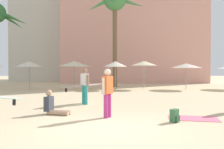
% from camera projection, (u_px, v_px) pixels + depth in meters
% --- Properties ---
extents(ground, '(120.00, 120.00, 0.00)m').
position_uv_depth(ground, '(105.00, 129.00, 6.68)').
color(ground, beige).
extents(hotel_pink, '(18.62, 11.82, 19.02)m').
position_uv_depth(hotel_pink, '(131.00, 17.00, 34.66)').
color(hotel_pink, '#DB9989').
rests_on(hotel_pink, ground).
extents(palm_tree_left, '(5.78, 5.90, 9.76)m').
position_uv_depth(palm_tree_left, '(115.00, 5.00, 23.22)').
color(palm_tree_left, brown).
rests_on(palm_tree_left, ground).
extents(cafe_umbrella_0, '(2.36, 2.36, 2.42)m').
position_uv_depth(cafe_umbrella_0, '(29.00, 64.00, 20.26)').
color(cafe_umbrella_0, gray).
rests_on(cafe_umbrella_0, ground).
extents(cafe_umbrella_1, '(2.32, 2.32, 2.47)m').
position_uv_depth(cafe_umbrella_1, '(144.00, 63.00, 20.63)').
color(cafe_umbrella_1, gray).
rests_on(cafe_umbrella_1, ground).
extents(cafe_umbrella_2, '(2.77, 2.77, 2.45)m').
position_uv_depth(cafe_umbrella_2, '(74.00, 64.00, 20.07)').
color(cafe_umbrella_2, gray).
rests_on(cafe_umbrella_2, ground).
extents(cafe_umbrella_4, '(2.04, 2.04, 2.43)m').
position_uv_depth(cafe_umbrella_4, '(115.00, 64.00, 20.15)').
color(cafe_umbrella_4, gray).
rests_on(cafe_umbrella_4, ground).
extents(cafe_umbrella_6, '(2.65, 2.65, 2.24)m').
position_uv_depth(cafe_umbrella_6, '(186.00, 66.00, 20.24)').
color(cafe_umbrella_6, gray).
rests_on(cafe_umbrella_6, ground).
extents(beach_towel, '(1.80, 1.24, 0.01)m').
position_uv_depth(beach_towel, '(193.00, 118.00, 8.08)').
color(beach_towel, '#EF6684').
rests_on(beach_towel, ground).
extents(backpack, '(0.35, 0.35, 0.42)m').
position_uv_depth(backpack, '(175.00, 116.00, 7.53)').
color(backpack, '#376942').
rests_on(backpack, ground).
extents(person_far_right, '(2.35, 2.12, 1.76)m').
position_uv_depth(person_far_right, '(85.00, 85.00, 11.53)').
color(person_far_right, teal).
rests_on(person_far_right, ground).
extents(person_mid_center, '(1.02, 0.62, 0.93)m').
position_uv_depth(person_mid_center, '(53.00, 106.00, 8.84)').
color(person_mid_center, tan).
rests_on(person_mid_center, ground).
extents(person_near_left, '(0.42, 0.55, 1.72)m').
position_uv_depth(person_near_left, '(107.00, 91.00, 8.24)').
color(person_near_left, '#B7337F').
rests_on(person_near_left, ground).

